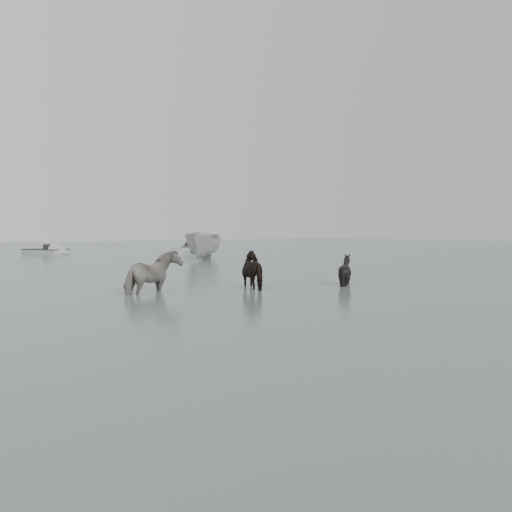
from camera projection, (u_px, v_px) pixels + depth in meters
name	position (u px, v px, depth m)	size (l,w,h in m)	color
ground	(312.00, 294.00, 14.06)	(140.00, 140.00, 0.00)	#53635C
pony_pinto	(152.00, 265.00, 14.50)	(0.87, 1.91, 1.61)	black
pony_dark	(258.00, 265.00, 15.66)	(1.39, 1.19, 1.40)	black
pony_black	(345.00, 264.00, 16.55)	(1.09, 1.22, 1.35)	black
boat_small	(204.00, 244.00, 30.61)	(1.80, 4.79, 1.85)	#B1B2AD
skiff_port	(192.00, 246.00, 43.56)	(5.17, 1.60, 0.75)	#989A98
skiff_mid	(46.00, 249.00, 37.64)	(4.82, 1.60, 0.75)	#9FA2A0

